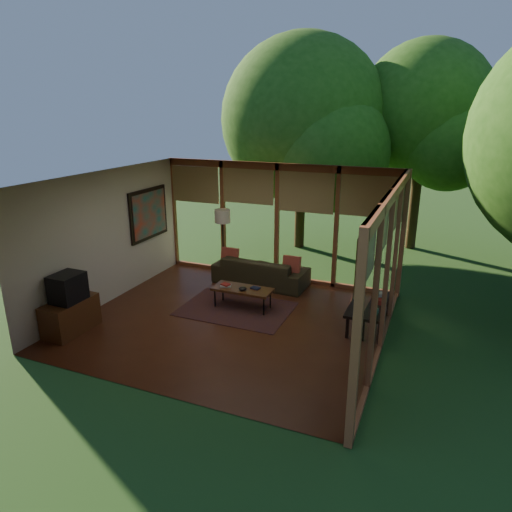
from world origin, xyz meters
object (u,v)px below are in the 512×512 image
at_px(media_cabinet, 71,316).
at_px(coffee_table, 242,290).
at_px(floor_lamp, 223,220).
at_px(side_console, 367,305).
at_px(sofa, 261,271).
at_px(television, 68,288).

bearing_deg(media_cabinet, coffee_table, 40.99).
relative_size(floor_lamp, side_console, 1.18).
bearing_deg(sofa, side_console, 157.63).
xyz_separation_m(media_cabinet, side_console, (4.87, 2.26, 0.11)).
xyz_separation_m(television, floor_lamp, (1.29, 3.51, 0.56)).
distance_m(sofa, coffee_table, 1.37).
relative_size(sofa, media_cabinet, 2.14).
bearing_deg(floor_lamp, side_console, -19.43).
bearing_deg(television, coffee_table, 41.22).
xyz_separation_m(coffee_table, side_console, (2.44, 0.14, 0.02)).
distance_m(coffee_table, side_console, 2.44).
xyz_separation_m(sofa, media_cabinet, (-2.27, -3.47, -0.01)).
bearing_deg(media_cabinet, television, 0.00).
height_order(television, floor_lamp, floor_lamp).
xyz_separation_m(floor_lamp, coffee_table, (1.12, -1.40, -1.01)).
height_order(media_cabinet, floor_lamp, floor_lamp).
relative_size(media_cabinet, television, 1.82).
bearing_deg(floor_lamp, television, -110.21).
height_order(sofa, floor_lamp, floor_lamp).
distance_m(media_cabinet, television, 0.55).
bearing_deg(sofa, floor_lamp, 0.60).
xyz_separation_m(television, side_console, (4.85, 2.26, -0.44)).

